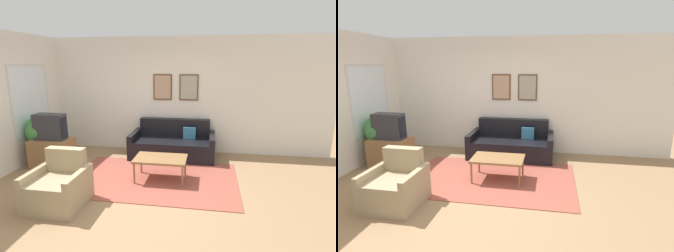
% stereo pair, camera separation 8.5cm
% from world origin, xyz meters
% --- Properties ---
extents(ground_plane, '(16.00, 16.00, 0.00)m').
position_xyz_m(ground_plane, '(0.00, 0.00, 0.00)').
color(ground_plane, '#997551').
extents(area_rug, '(3.04, 1.87, 0.01)m').
position_xyz_m(area_rug, '(0.28, 0.74, 0.01)').
color(area_rug, '#9E4C3D').
rests_on(area_rug, ground_plane).
extents(wall_back, '(8.00, 0.09, 2.70)m').
position_xyz_m(wall_back, '(0.01, 2.50, 1.35)').
color(wall_back, white).
rests_on(wall_back, ground_plane).
extents(wall_left_window, '(0.08, 8.00, 2.70)m').
position_xyz_m(wall_left_window, '(-2.57, 0.64, 1.35)').
color(wall_left_window, white).
rests_on(wall_left_window, ground_plane).
extents(couch, '(1.88, 0.90, 0.82)m').
position_xyz_m(couch, '(0.46, 2.03, 0.28)').
color(couch, black).
rests_on(couch, ground_plane).
extents(coffee_table, '(0.94, 0.57, 0.43)m').
position_xyz_m(coffee_table, '(0.42, 0.72, 0.39)').
color(coffee_table, olive).
rests_on(coffee_table, ground_plane).
extents(tv_stand, '(0.80, 0.51, 0.59)m').
position_xyz_m(tv_stand, '(-1.90, 1.02, 0.29)').
color(tv_stand, olive).
rests_on(tv_stand, ground_plane).
extents(tv, '(0.60, 0.28, 0.52)m').
position_xyz_m(tv, '(-1.90, 1.02, 0.85)').
color(tv, '#2D2D33').
rests_on(tv, tv_stand).
extents(armchair, '(0.79, 0.76, 0.81)m').
position_xyz_m(armchair, '(-0.92, -0.37, 0.28)').
color(armchair, tan).
rests_on(armchair, ground_plane).
extents(potted_plant_tall, '(0.67, 0.67, 1.07)m').
position_xyz_m(potted_plant_tall, '(-2.20, 1.19, 0.69)').
color(potted_plant_tall, '#383D42').
rests_on(potted_plant_tall, ground_plane).
extents(potted_plant_by_window, '(0.45, 0.45, 0.70)m').
position_xyz_m(potted_plant_by_window, '(-2.12, 1.49, 0.44)').
color(potted_plant_by_window, '#935638').
rests_on(potted_plant_by_window, ground_plane).
extents(potted_plant_small, '(0.45, 0.45, 0.76)m').
position_xyz_m(potted_plant_small, '(-2.05, 1.31, 0.49)').
color(potted_plant_small, slate).
rests_on(potted_plant_small, ground_plane).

